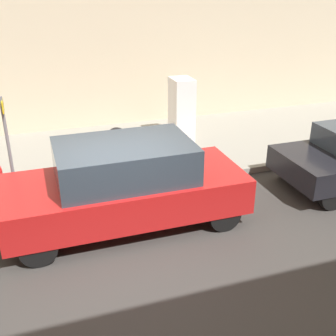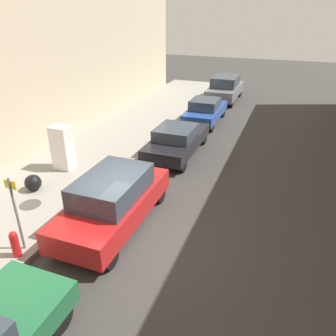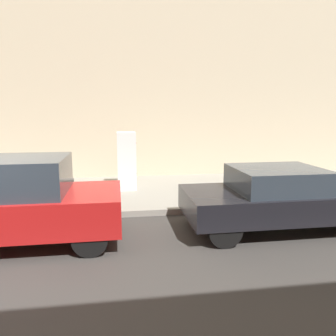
# 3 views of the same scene
# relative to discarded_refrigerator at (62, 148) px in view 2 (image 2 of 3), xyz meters

# --- Properties ---
(ground_plane) EXTENTS (80.00, 80.00, 0.00)m
(ground_plane) POSITION_rel_discarded_refrigerator_xyz_m (4.55, -2.80, -1.06)
(ground_plane) COLOR #383533
(sidewalk_slab) EXTENTS (4.52, 44.00, 0.16)m
(sidewalk_slab) POSITION_rel_discarded_refrigerator_xyz_m (0.22, -2.80, -0.99)
(sidewalk_slab) COLOR gray
(sidewalk_slab) RESTS_ON ground
(discarded_refrigerator) EXTENTS (0.77, 0.59, 1.81)m
(discarded_refrigerator) POSITION_rel_discarded_refrigerator_xyz_m (0.00, 0.00, 0.00)
(discarded_refrigerator) COLOR white
(discarded_refrigerator) RESTS_ON sidewalk_slab
(manhole_cover) EXTENTS (0.70, 0.70, 0.02)m
(manhole_cover) POSITION_rel_discarded_refrigerator_xyz_m (0.65, -2.82, -0.90)
(manhole_cover) COLOR #47443F
(manhole_cover) RESTS_ON sidewalk_slab
(street_sign_post) EXTENTS (0.36, 0.07, 2.21)m
(street_sign_post) POSITION_rel_discarded_refrigerator_xyz_m (2.08, -4.65, 0.34)
(street_sign_post) COLOR slate
(street_sign_post) RESTS_ON sidewalk_slab
(fire_hydrant) EXTENTS (0.22, 0.22, 0.79)m
(fire_hydrant) POSITION_rel_discarded_refrigerator_xyz_m (2.13, -4.96, -0.50)
(fire_hydrant) COLOR red
(fire_hydrant) RESTS_ON sidewalk_slab
(trash_bag) EXTENTS (0.60, 0.60, 0.60)m
(trash_bag) POSITION_rel_discarded_refrigerator_xyz_m (0.07, -1.94, -0.61)
(trash_bag) COLOR black
(trash_bag) RESTS_ON sidewalk_slab
(parked_suv_red) EXTENTS (1.90, 4.64, 1.72)m
(parked_suv_red) POSITION_rel_discarded_refrigerator_xyz_m (3.78, -2.56, -0.18)
(parked_suv_red) COLOR red
(parked_suv_red) RESTS_ON ground
(parked_sedan_dark) EXTENTS (1.88, 4.51, 1.39)m
(parked_sedan_dark) POSITION_rel_discarded_refrigerator_xyz_m (3.78, 3.35, -0.35)
(parked_sedan_dark) COLOR black
(parked_sedan_dark) RESTS_ON ground
(parked_hatchback_blue) EXTENTS (1.74, 4.18, 1.44)m
(parked_hatchback_blue) POSITION_rel_discarded_refrigerator_xyz_m (3.78, 8.38, -0.33)
(parked_hatchback_blue) COLOR #23479E
(parked_hatchback_blue) RESTS_ON ground
(parked_suv_gray) EXTENTS (1.95, 4.61, 1.77)m
(parked_suv_gray) POSITION_rel_discarded_refrigerator_xyz_m (3.78, 13.92, -0.15)
(parked_suv_gray) COLOR slate
(parked_suv_gray) RESTS_ON ground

